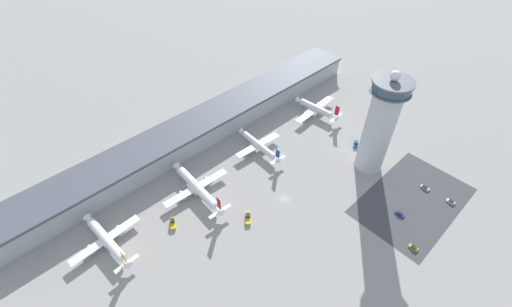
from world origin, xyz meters
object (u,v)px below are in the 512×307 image
(airplane_gate_charlie, at_px, (259,145))
(car_navy_sedan, at_px, (451,202))
(airplane_gate_bravo, at_px, (197,188))
(car_grey_coupe, at_px, (413,248))
(airplane_gate_alpha, at_px, (106,240))
(service_truck_baggage, at_px, (356,143))
(control_tower, at_px, (380,125))
(car_yellow_taxi, at_px, (400,214))
(car_black_suv, at_px, (425,188))
(service_truck_fuel, at_px, (248,218))
(service_truck_catering, at_px, (173,223))
(airplane_gate_delta, at_px, (316,109))

(airplane_gate_charlie, distance_m, car_navy_sedan, 106.26)
(airplane_gate_bravo, bearing_deg, car_grey_coupe, -61.23)
(airplane_gate_alpha, height_order, car_grey_coupe, airplane_gate_alpha)
(service_truck_baggage, bearing_deg, control_tower, -124.34)
(car_yellow_taxi, bearing_deg, airplane_gate_bravo, 128.83)
(car_grey_coupe, xyz_separation_m, car_black_suv, (38.23, 13.75, 0.00))
(airplane_gate_charlie, distance_m, car_black_suv, 93.69)
(service_truck_fuel, height_order, service_truck_baggage, service_truck_fuel)
(service_truck_catering, height_order, service_truck_fuel, service_truck_catering)
(airplane_gate_bravo, height_order, airplane_gate_delta, airplane_gate_delta)
(airplane_gate_alpha, distance_m, airplane_gate_charlie, 94.86)
(service_truck_catering, bearing_deg, car_navy_sedan, -37.81)
(car_yellow_taxi, distance_m, car_grey_coupe, 19.04)
(airplane_gate_alpha, distance_m, airplane_gate_bravo, 48.66)
(airplane_gate_charlie, distance_m, car_yellow_taxi, 84.46)
(control_tower, height_order, airplane_gate_charlie, control_tower)
(car_yellow_taxi, distance_m, car_navy_sedan, 29.64)
(airplane_gate_bravo, height_order, airplane_gate_charlie, airplane_gate_bravo)
(airplane_gate_bravo, relative_size, service_truck_fuel, 5.97)
(control_tower, relative_size, airplane_gate_charlie, 1.72)
(airplane_gate_charlie, relative_size, airplane_gate_delta, 0.93)
(airplane_gate_delta, xyz_separation_m, service_truck_catering, (-119.84, -9.78, -3.46))
(airplane_gate_alpha, distance_m, airplane_gate_delta, 147.71)
(airplane_gate_charlie, height_order, car_yellow_taxi, airplane_gate_charlie)
(service_truck_baggage, height_order, car_navy_sedan, service_truck_baggage)
(airplane_gate_alpha, distance_m, car_navy_sedan, 170.03)
(airplane_gate_charlie, relative_size, car_yellow_taxi, 7.56)
(service_truck_catering, relative_size, service_truck_fuel, 0.97)
(airplane_gate_alpha, xyz_separation_m, airplane_gate_delta, (147.70, -1.27, 0.57))
(control_tower, relative_size, airplane_gate_alpha, 1.64)
(airplane_gate_charlie, bearing_deg, car_black_suv, -62.11)
(service_truck_baggage, distance_m, car_grey_coupe, 72.23)
(airplane_gate_charlie, xyz_separation_m, service_truck_baggage, (46.44, -36.95, -3.16))
(car_grey_coupe, bearing_deg, service_truck_baggage, 55.54)
(airplane_gate_alpha, xyz_separation_m, car_black_suv, (138.65, -83.77, -3.38))
(control_tower, relative_size, car_grey_coupe, 14.54)
(airplane_gate_bravo, height_order, service_truck_catering, airplane_gate_bravo)
(airplane_gate_delta, bearing_deg, car_black_suv, -96.26)
(control_tower, height_order, airplane_gate_delta, control_tower)
(airplane_gate_bravo, height_order, car_black_suv, airplane_gate_bravo)
(airplane_gate_charlie, height_order, car_black_suv, airplane_gate_charlie)
(airplane_gate_delta, height_order, car_yellow_taxi, airplane_gate_delta)
(car_navy_sedan, bearing_deg, car_grey_coupe, -179.96)
(service_truck_catering, bearing_deg, airplane_gate_bravo, 21.03)
(control_tower, bearing_deg, airplane_gate_charlie, 124.86)
(car_yellow_taxi, bearing_deg, service_truck_baggage, 58.25)
(airplane_gate_alpha, xyz_separation_m, car_navy_sedan, (139.26, -97.50, -3.39))
(airplane_gate_charlie, bearing_deg, service_truck_fuel, -139.66)
(car_navy_sedan, relative_size, car_black_suv, 0.87)
(car_yellow_taxi, bearing_deg, car_black_suv, -0.85)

